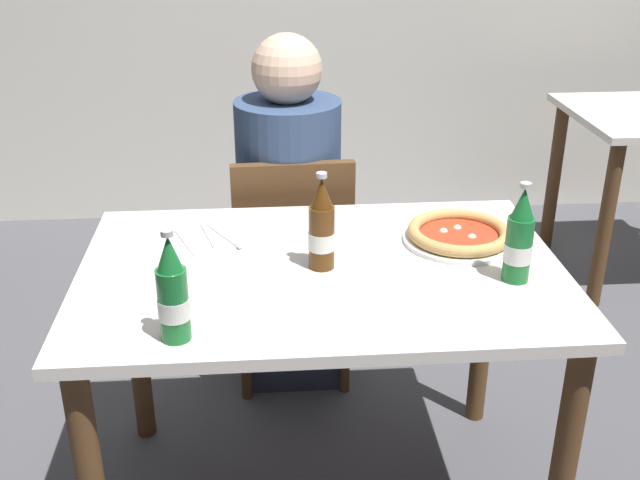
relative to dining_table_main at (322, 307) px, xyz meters
name	(u,v)px	position (x,y,z in m)	size (l,w,h in m)	color
dining_table_main	(322,307)	(0.00, 0.00, 0.00)	(1.20, 0.80, 0.75)	silver
chair_behind_table	(292,257)	(-0.05, 0.61, -0.15)	(0.42, 0.42, 0.85)	brown
diner_seated	(290,223)	(-0.05, 0.66, -0.05)	(0.34, 0.34, 1.21)	#2D3342
pizza_margherita_near	(459,235)	(0.37, 0.12, 0.14)	(0.29, 0.29, 0.04)	white
beer_bottle_left	(320,229)	(0.00, 0.00, 0.22)	(0.07, 0.07, 0.25)	#512D0F
beer_bottle_center	(519,240)	(0.46, -0.10, 0.22)	(0.07, 0.07, 0.25)	#196B2D
beer_bottle_right	(173,294)	(-0.33, -0.31, 0.22)	(0.07, 0.07, 0.25)	#196B2D
napkin_with_cutlery	(217,237)	(-0.27, 0.20, 0.12)	(0.23, 0.23, 0.01)	white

